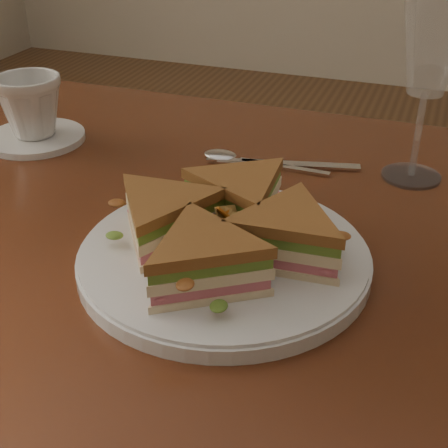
{
  "coord_description": "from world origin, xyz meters",
  "views": [
    {
      "loc": [
        0.23,
        -0.61,
        1.12
      ],
      "look_at": [
        0.05,
        -0.09,
        0.8
      ],
      "focal_mm": 50.0,
      "sensor_mm": 36.0,
      "label": 1
    }
  ],
  "objects_px": {
    "table": "(215,284)",
    "saucer": "(36,138)",
    "plate": "(224,258)",
    "sandwich_wedges": "(224,228)",
    "coffee_cup": "(31,106)",
    "wine_glass": "(432,49)",
    "spoon": "(235,158)",
    "knife": "(277,164)"
  },
  "relations": [
    {
      "from": "table",
      "to": "saucer",
      "type": "xyz_separation_m",
      "value": [
        -0.34,
        0.13,
        0.1
      ]
    },
    {
      "from": "plate",
      "to": "sandwich_wedges",
      "type": "bearing_deg",
      "value": 135.0
    },
    {
      "from": "table",
      "to": "coffee_cup",
      "type": "height_order",
      "value": "coffee_cup"
    },
    {
      "from": "wine_glass",
      "to": "coffee_cup",
      "type": "relative_size",
      "value": 2.48
    },
    {
      "from": "table",
      "to": "saucer",
      "type": "bearing_deg",
      "value": 159.41
    },
    {
      "from": "plate",
      "to": "sandwich_wedges",
      "type": "height_order",
      "value": "sandwich_wedges"
    },
    {
      "from": "sandwich_wedges",
      "to": "spoon",
      "type": "xyz_separation_m",
      "value": [
        -0.08,
        0.25,
        -0.04
      ]
    },
    {
      "from": "sandwich_wedges",
      "to": "coffee_cup",
      "type": "bearing_deg",
      "value": 150.5
    },
    {
      "from": "table",
      "to": "knife",
      "type": "xyz_separation_m",
      "value": [
        0.03,
        0.17,
        0.1
      ]
    },
    {
      "from": "knife",
      "to": "wine_glass",
      "type": "distance_m",
      "value": 0.25
    },
    {
      "from": "plate",
      "to": "coffee_cup",
      "type": "relative_size",
      "value": 3.15
    },
    {
      "from": "wine_glass",
      "to": "plate",
      "type": "bearing_deg",
      "value": -120.24
    },
    {
      "from": "table",
      "to": "plate",
      "type": "xyz_separation_m",
      "value": [
        0.05,
        -0.09,
        0.11
      ]
    },
    {
      "from": "table",
      "to": "sandwich_wedges",
      "type": "xyz_separation_m",
      "value": [
        0.05,
        -0.09,
        0.14
      ]
    },
    {
      "from": "table",
      "to": "plate",
      "type": "relative_size",
      "value": 3.9
    },
    {
      "from": "coffee_cup",
      "to": "sandwich_wedges",
      "type": "bearing_deg",
      "value": -31.0
    },
    {
      "from": "saucer",
      "to": "coffee_cup",
      "type": "xyz_separation_m",
      "value": [
        0.0,
        0.0,
        0.05
      ]
    },
    {
      "from": "sandwich_wedges",
      "to": "spoon",
      "type": "distance_m",
      "value": 0.27
    },
    {
      "from": "table",
      "to": "saucer",
      "type": "relative_size",
      "value": 8.13
    },
    {
      "from": "spoon",
      "to": "saucer",
      "type": "distance_m",
      "value": 0.31
    },
    {
      "from": "sandwich_wedges",
      "to": "spoon",
      "type": "height_order",
      "value": "sandwich_wedges"
    },
    {
      "from": "plate",
      "to": "spoon",
      "type": "xyz_separation_m",
      "value": [
        -0.08,
        0.25,
        -0.0
      ]
    },
    {
      "from": "table",
      "to": "saucer",
      "type": "distance_m",
      "value": 0.38
    },
    {
      "from": "plate",
      "to": "wine_glass",
      "type": "distance_m",
      "value": 0.37
    },
    {
      "from": "sandwich_wedges",
      "to": "knife",
      "type": "height_order",
      "value": "sandwich_wedges"
    },
    {
      "from": "table",
      "to": "sandwich_wedges",
      "type": "relative_size",
      "value": 4.35
    },
    {
      "from": "plate",
      "to": "knife",
      "type": "xyz_separation_m",
      "value": [
        -0.01,
        0.26,
        -0.01
      ]
    },
    {
      "from": "spoon",
      "to": "wine_glass",
      "type": "distance_m",
      "value": 0.3
    },
    {
      "from": "table",
      "to": "wine_glass",
      "type": "bearing_deg",
      "value": 42.53
    },
    {
      "from": "knife",
      "to": "spoon",
      "type": "bearing_deg",
      "value": 171.62
    },
    {
      "from": "wine_glass",
      "to": "coffee_cup",
      "type": "distance_m",
      "value": 0.57
    },
    {
      "from": "spoon",
      "to": "knife",
      "type": "relative_size",
      "value": 0.87
    },
    {
      "from": "saucer",
      "to": "coffee_cup",
      "type": "distance_m",
      "value": 0.05
    },
    {
      "from": "table",
      "to": "spoon",
      "type": "xyz_separation_m",
      "value": [
        -0.03,
        0.16,
        0.1
      ]
    },
    {
      "from": "saucer",
      "to": "plate",
      "type": "bearing_deg",
      "value": -29.5
    },
    {
      "from": "wine_glass",
      "to": "saucer",
      "type": "height_order",
      "value": "wine_glass"
    },
    {
      "from": "spoon",
      "to": "wine_glass",
      "type": "height_order",
      "value": "wine_glass"
    },
    {
      "from": "spoon",
      "to": "knife",
      "type": "distance_m",
      "value": 0.06
    },
    {
      "from": "plate",
      "to": "coffee_cup",
      "type": "bearing_deg",
      "value": 150.5
    },
    {
      "from": "spoon",
      "to": "coffee_cup",
      "type": "height_order",
      "value": "coffee_cup"
    },
    {
      "from": "knife",
      "to": "table",
      "type": "bearing_deg",
      "value": -114.14
    },
    {
      "from": "spoon",
      "to": "wine_glass",
      "type": "xyz_separation_m",
      "value": [
        0.24,
        0.03,
        0.17
      ]
    }
  ]
}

